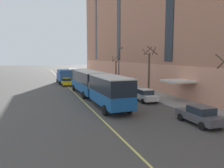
# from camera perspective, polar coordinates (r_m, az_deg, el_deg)

# --- Properties ---
(ground_plane) EXTENTS (260.00, 260.00, 0.00)m
(ground_plane) POSITION_cam_1_polar(r_m,az_deg,el_deg) (28.98, -3.68, -4.00)
(ground_plane) COLOR #4C4947
(sidewalk) EXTENTS (4.26, 160.00, 0.15)m
(sidewalk) POSITION_cam_1_polar(r_m,az_deg,el_deg) (34.78, 8.63, -2.08)
(sidewalk) COLOR gray
(sidewalk) RESTS_ON ground
(city_bus) EXTENTS (3.34, 19.84, 3.57)m
(city_bus) POSITION_cam_1_polar(r_m,az_deg,el_deg) (28.78, -4.65, 0.10)
(city_bus) COLOR #19569E
(city_bus) RESTS_ON ground
(parked_car_white_0) EXTENTS (1.94, 4.36, 1.56)m
(parked_car_white_0) POSITION_cam_1_polar(r_m,az_deg,el_deg) (27.79, 8.49, -2.90)
(parked_car_white_0) COLOR silver
(parked_car_white_0) RESTS_ON ground
(parked_car_red_1) EXTENTS (2.02, 4.30, 1.56)m
(parked_car_red_1) POSITION_cam_1_polar(r_m,az_deg,el_deg) (45.61, -2.63, 1.05)
(parked_car_red_1) COLOR #B21E19
(parked_car_red_1) RESTS_ON ground
(parked_car_darkgray_2) EXTENTS (1.92, 4.24, 1.56)m
(parked_car_darkgray_2) POSITION_cam_1_polar(r_m,az_deg,el_deg) (19.61, 21.91, -7.53)
(parked_car_darkgray_2) COLOR #4C4C51
(parked_car_darkgray_2) RESTS_ON ground
(parked_car_darkgray_3) EXTENTS (2.12, 4.67, 1.56)m
(parked_car_darkgray_3) POSITION_cam_1_polar(r_m,az_deg,el_deg) (51.60, -4.80, 1.73)
(parked_car_darkgray_3) COLOR #4C4C51
(parked_car_darkgray_3) RESTS_ON ground
(box_truck) EXTENTS (2.53, 6.56, 2.95)m
(box_truck) POSITION_cam_1_polar(r_m,az_deg,el_deg) (46.51, -12.51, 2.11)
(box_truck) COLOR #285199
(box_truck) RESTS_ON ground
(taxi_cab) EXTENTS (1.92, 4.22, 1.56)m
(taxi_cab) POSITION_cam_1_polar(r_m,az_deg,el_deg) (43.45, -11.85, 0.61)
(taxi_cab) COLOR yellow
(taxi_cab) RESTS_ON ground
(street_tree_mid_block) EXTENTS (1.81, 1.73, 6.97)m
(street_tree_mid_block) POSITION_cam_1_polar(r_m,az_deg,el_deg) (32.40, 9.66, 3.80)
(street_tree_mid_block) COLOR brown
(street_tree_mid_block) RESTS_ON sidewalk
(street_tree_far_uptown) EXTENTS (1.73, 1.47, 5.81)m
(street_tree_far_uptown) POSITION_cam_1_polar(r_m,az_deg,el_deg) (45.55, 1.00, 3.82)
(street_tree_far_uptown) COLOR brown
(street_tree_far_uptown) RESTS_ON sidewalk
(street_lamp) EXTENTS (0.36, 1.48, 7.16)m
(street_lamp) POSITION_cam_1_polar(r_m,az_deg,el_deg) (40.61, 1.92, 5.59)
(street_lamp) COLOR #2D2D30
(street_lamp) RESTS_ON sidewalk
(fire_hydrant) EXTENTS (0.42, 0.24, 0.72)m
(fire_hydrant) POSITION_cam_1_polar(r_m,az_deg,el_deg) (31.21, 8.64, -2.34)
(fire_hydrant) COLOR red
(fire_hydrant) RESTS_ON sidewalk
(lane_centerline) EXTENTS (0.16, 140.00, 0.01)m
(lane_centerline) POSITION_cam_1_polar(r_m,az_deg,el_deg) (31.41, -8.85, -3.19)
(lane_centerline) COLOR #E0D66B
(lane_centerline) RESTS_ON ground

